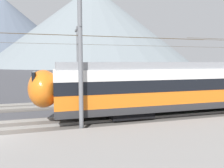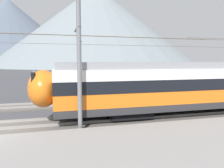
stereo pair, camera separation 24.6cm
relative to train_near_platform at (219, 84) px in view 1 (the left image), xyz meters
The scene contains 6 objects.
track_far 16.56m from the train_near_platform, 159.69° to the left, with size 120.00×3.00×0.28m.
train_near_platform is the anchor object (origin of this frame).
catenary_mast_mid 10.98m from the train_near_platform, behind, with size 48.52×2.31×7.39m.
catenary_mast_far_side 12.53m from the train_near_platform, 141.27° to the left, with size 48.52×2.57×7.33m.
mountain_left_ridge 224.79m from the train_near_platform, 104.53° to the left, with size 154.77×154.77×64.67m, color #515B6B.
mountain_central_peak 169.04m from the train_near_platform, 82.75° to the left, with size 164.31×164.31×65.91m, color slate.
Camera 1 is at (3.30, -11.63, 3.87)m, focal length 33.87 mm.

